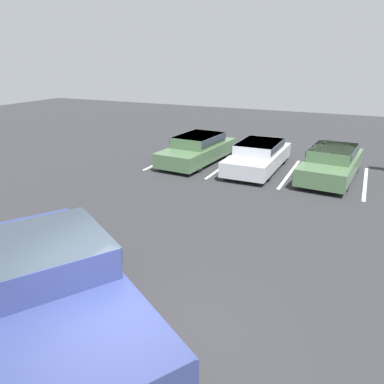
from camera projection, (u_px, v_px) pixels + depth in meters
The scene contains 10 objects.
ground_plane at pixel (128, 349), 6.25m from camera, with size 60.00×60.00×0.00m, color #2D2D30.
stall_stripe_a at pixel (168, 158), 17.87m from camera, with size 0.12×4.37×0.01m, color white.
stall_stripe_b at pixel (225, 165), 16.72m from camera, with size 0.12×4.37×0.01m, color white.
stall_stripe_c at pixel (290, 173), 15.58m from camera, with size 0.12×4.37×0.01m, color white.
stall_stripe_d at pixel (365, 183), 14.43m from camera, with size 0.12×4.37×0.01m, color white.
pickup_truck at pixel (54, 293), 6.20m from camera, with size 5.87×4.75×1.78m.
parked_sedan_a at pixel (198, 148), 17.05m from camera, with size 2.14×4.76×1.25m.
parked_sedan_b at pixel (259, 155), 15.95m from camera, with size 1.85×4.68×1.19m.
parked_sedan_c at pixel (332, 161), 14.82m from camera, with size 2.17×4.75×1.25m.
wheel_stop_curb at pixel (222, 149), 19.46m from camera, with size 1.91×0.20×0.14m, color #B7B2A8.
Camera 1 is at (3.08, -4.06, 4.61)m, focal length 35.00 mm.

